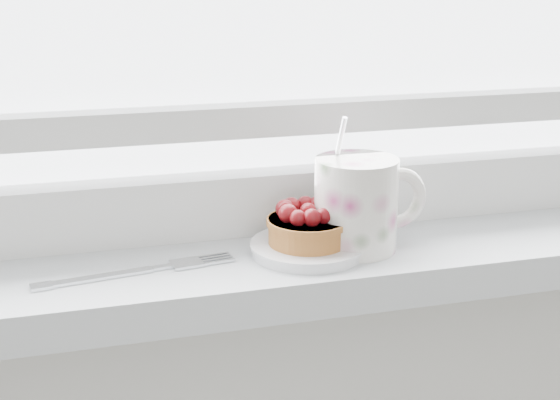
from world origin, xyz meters
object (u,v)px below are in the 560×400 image
object	(u,v)px
floral_mug	(359,202)
raspberry_tart	(307,224)
saucer	(308,248)
fork	(135,272)

from	to	relation	value
floral_mug	raspberry_tart	bearing A→B (deg)	179.81
saucer	floral_mug	xyz separation A→B (m)	(0.06, 0.00, 0.05)
saucer	raspberry_tart	xyz separation A→B (m)	(-0.00, 0.00, 0.03)
raspberry_tart	floral_mug	xyz separation A→B (m)	(0.06, -0.00, 0.02)
saucer	fork	world-z (taller)	saucer
saucer	raspberry_tart	size ratio (longest dim) A/B	1.40
floral_mug	fork	bearing A→B (deg)	-178.39
saucer	fork	size ratio (longest dim) A/B	0.60
floral_mug	fork	world-z (taller)	floral_mug
saucer	floral_mug	size ratio (longest dim) A/B	0.86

